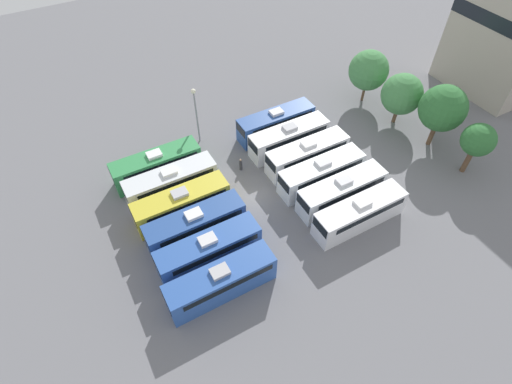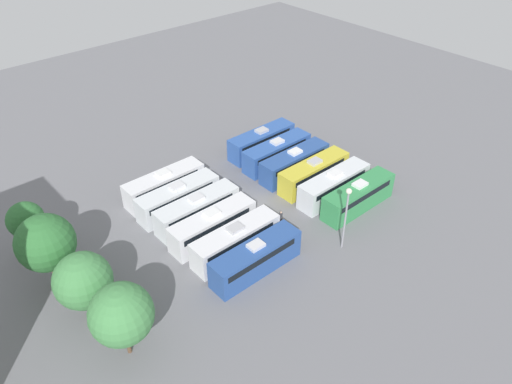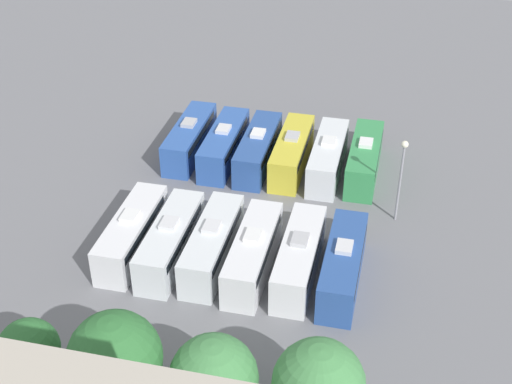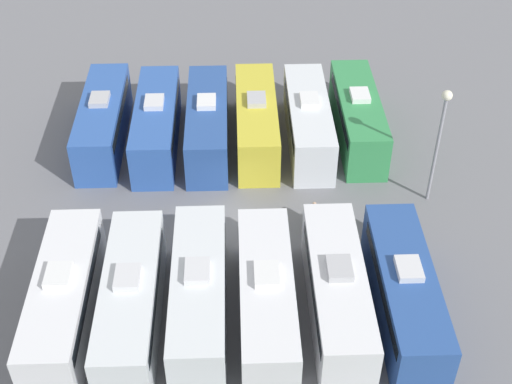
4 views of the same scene
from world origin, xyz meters
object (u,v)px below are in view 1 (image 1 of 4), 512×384
Objects in this scene: bus_10 at (342,191)px; bus_4 at (209,249)px; bus_6 at (276,122)px; tree_1 at (402,94)px; bus_0 at (157,165)px; bus_8 at (307,154)px; tree_2 at (443,108)px; worker_person at (241,165)px; bus_5 at (221,281)px; bus_1 at (171,182)px; bus_11 at (360,213)px; bus_2 at (182,203)px; bus_9 at (322,173)px; bus_7 at (289,138)px; tree_3 at (478,140)px; tree_0 at (369,70)px; bus_3 at (196,224)px.

bus_4 is at bearing -90.33° from bus_10.
tree_1 is at bearing 69.42° from bus_6.
bus_8 is (6.81, 15.91, 0.00)m from bus_0.
bus_8 is at bearing -105.54° from tree_2.
bus_8 is at bearing 66.95° from worker_person.
bus_5 is 32.24m from tree_2.
bus_5 is at bearing -2.20° from bus_1.
bus_1 is 1.46× the size of tree_1.
bus_5 is 1.46× the size of tree_1.
tree_2 is (-5.57, 15.83, 3.65)m from bus_11.
bus_2 is 6.01× the size of worker_person.
bus_5 is at bearing -69.87° from tree_1.
bus_6 is at bearing 102.33° from bus_1.
bus_5 is at bearing -0.22° from bus_0.
bus_8 and bus_9 have the same top height.
tree_3 is at bearing 49.88° from bus_7.
bus_1 is at bearing -102.68° from bus_8.
tree_0 is at bearing 103.93° from bus_7.
bus_7 is at bearing 102.66° from bus_2.
bus_4 is 15.50m from bus_9.
bus_8 is at bearing 112.76° from bus_4.
bus_1 is 1.53× the size of tree_3.
bus_2 and bus_3 have the same top height.
bus_6 is (-0.01, 15.76, 0.00)m from bus_0.
bus_1 and bus_10 have the same top height.
bus_6 is at bearing 113.61° from bus_2.
bus_0 is at bearing -101.96° from bus_7.
tree_1 is (-4.52, 15.14, 2.55)m from bus_9.
bus_2 is 15.70m from bus_7.
bus_10 is at bearing 89.67° from bus_4.
bus_2 is at bearing -123.01° from bus_11.
tree_3 is at bearing 90.36° from bus_11.
bus_6 is (-3.35, 15.31, 0.00)m from bus_1.
bus_3 is at bearing -53.02° from worker_person.
bus_8 is at bearing 66.83° from bus_0.
bus_0 is 13.33m from bus_4.
tree_1 is (-1.22, 14.78, 2.55)m from bus_8.
bus_10 is at bearing 102.25° from bus_5.
bus_4 is at bearing -56.66° from bus_7.
bus_2 is at bearing -66.39° from bus_6.
bus_9 is 16.00m from tree_1.
tree_1 is (-7.73, 30.30, 2.55)m from bus_4.
bus_8 is at bearing 101.55° from bus_3.
bus_1 is at bearing -89.90° from bus_7.
bus_7 is at bearing 90.10° from bus_1.
bus_0 is at bearing -177.47° from bus_2.
bus_7 is (3.31, 15.62, 0.00)m from bus_0.
bus_9 is 1.23× the size of tree_2.
worker_person is at bearing -132.96° from bus_9.
bus_5 is 16.30m from bus_10.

